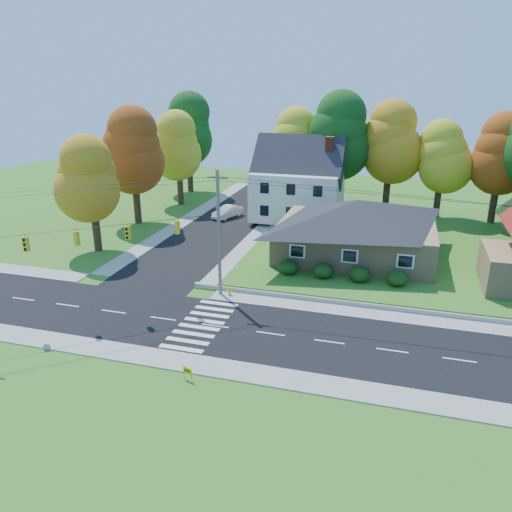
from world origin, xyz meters
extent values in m
plane|color=#3D7923|center=(0.00, 0.00, 0.00)|extent=(120.00, 120.00, 0.00)
cube|color=black|center=(0.00, 0.00, 0.01)|extent=(90.00, 8.00, 0.02)
cube|color=black|center=(-8.00, 26.00, 0.01)|extent=(8.00, 44.00, 0.02)
cube|color=#9C9A90|center=(0.00, 5.00, 0.04)|extent=(90.00, 2.00, 0.08)
cube|color=#9C9A90|center=(0.00, -5.00, 0.04)|extent=(90.00, 2.00, 0.08)
cube|color=#3D7923|center=(13.00, 21.00, 0.25)|extent=(30.00, 30.00, 0.50)
cube|color=tan|center=(8.00, 16.00, 2.10)|extent=(14.00, 10.00, 3.20)
pyramid|color=#26262B|center=(8.00, 16.00, 4.80)|extent=(14.60, 10.60, 2.20)
cube|color=silver|center=(0.00, 28.00, 3.30)|extent=(10.00, 8.00, 5.60)
pyramid|color=#26262B|center=(0.00, 28.00, 7.30)|extent=(10.40, 8.40, 2.40)
cube|color=brown|center=(3.50, 28.00, 5.30)|extent=(0.90, 0.90, 9.60)
ellipsoid|color=#163A10|center=(3.00, 9.80, 1.14)|extent=(1.70, 1.70, 1.27)
ellipsoid|color=#163A10|center=(6.00, 9.80, 1.14)|extent=(1.70, 1.70, 1.27)
ellipsoid|color=#163A10|center=(9.00, 9.80, 1.14)|extent=(1.70, 1.70, 1.27)
ellipsoid|color=#163A10|center=(12.00, 9.80, 1.14)|extent=(1.70, 1.70, 1.27)
cylinder|color=#666059|center=(-1.50, 5.20, 5.00)|extent=(0.26, 0.26, 10.00)
cube|color=#666059|center=(-1.50, 5.20, 9.40)|extent=(1.60, 0.12, 0.12)
cube|color=gold|center=(-12.00, -3.20, 5.95)|extent=(0.34, 0.26, 1.00)
cube|color=gold|center=(-9.50, -1.20, 5.95)|extent=(0.26, 0.34, 1.00)
cube|color=gold|center=(-6.80, 0.95, 5.95)|extent=(0.34, 0.26, 1.00)
cube|color=gold|center=(-4.00, 3.20, 5.95)|extent=(0.26, 0.34, 1.00)
cylinder|color=black|center=(-8.00, 0.00, 6.60)|extent=(13.02, 10.43, 0.04)
cylinder|color=#3F2A19|center=(-2.00, 34.00, 3.20)|extent=(0.80, 0.80, 5.40)
sphere|color=gold|center=(-2.00, 34.00, 7.10)|extent=(6.72, 6.72, 6.72)
sphere|color=gold|center=(-2.00, 34.00, 8.78)|extent=(5.91, 5.91, 5.91)
sphere|color=gold|center=(-2.00, 34.00, 10.46)|extent=(5.11, 5.11, 5.11)
cylinder|color=#3F2A19|center=(4.00, 33.00, 3.65)|extent=(0.86, 0.86, 6.30)
sphere|color=#174C17|center=(4.00, 33.00, 8.20)|extent=(7.84, 7.84, 7.84)
sphere|color=#174C17|center=(4.00, 33.00, 10.16)|extent=(6.90, 6.90, 6.90)
sphere|color=#174C17|center=(4.00, 33.00, 12.12)|extent=(5.96, 5.96, 5.96)
cylinder|color=#3F2A19|center=(10.00, 34.00, 3.43)|extent=(0.83, 0.83, 5.85)
sphere|color=#C3841B|center=(10.00, 34.00, 7.65)|extent=(7.28, 7.28, 7.28)
sphere|color=#C3841B|center=(10.00, 34.00, 9.47)|extent=(6.41, 6.41, 6.41)
sphere|color=#C3841B|center=(10.00, 34.00, 11.29)|extent=(5.53, 5.53, 5.53)
cylinder|color=#3F2A19|center=(16.00, 33.00, 2.98)|extent=(0.77, 0.77, 4.95)
sphere|color=gold|center=(16.00, 33.00, 6.55)|extent=(6.16, 6.16, 6.16)
sphere|color=gold|center=(16.00, 33.00, 8.09)|extent=(5.42, 5.42, 5.42)
sphere|color=gold|center=(16.00, 33.00, 9.63)|extent=(4.68, 4.68, 4.68)
cylinder|color=#3F2A19|center=(22.00, 32.00, 3.20)|extent=(0.80, 0.80, 5.40)
sphere|color=#924012|center=(22.00, 32.00, 7.10)|extent=(6.72, 6.72, 6.72)
sphere|color=#924012|center=(22.00, 32.00, 8.78)|extent=(5.91, 5.91, 5.91)
sphere|color=#924012|center=(22.00, 32.00, 10.46)|extent=(5.11, 5.11, 5.11)
cylinder|color=#3F2A19|center=(-17.00, 12.00, 2.48)|extent=(0.77, 0.77, 4.95)
sphere|color=#C3841B|center=(-17.00, 12.00, 6.05)|extent=(6.16, 6.16, 6.16)
sphere|color=#C3841B|center=(-17.00, 12.00, 7.59)|extent=(5.42, 5.42, 5.42)
sphere|color=#C3841B|center=(-17.00, 12.00, 9.13)|extent=(4.68, 4.68, 4.68)
cylinder|color=#3F2A19|center=(-18.00, 22.00, 2.93)|extent=(0.83, 0.83, 5.85)
sphere|color=#924012|center=(-18.00, 22.00, 7.15)|extent=(7.28, 7.28, 7.28)
sphere|color=#924012|center=(-18.00, 22.00, 8.97)|extent=(6.41, 6.41, 6.41)
sphere|color=#924012|center=(-18.00, 22.00, 10.79)|extent=(5.53, 5.53, 5.53)
cylinder|color=#3F2A19|center=(-17.00, 32.00, 2.70)|extent=(0.80, 0.80, 5.40)
sphere|color=gold|center=(-17.00, 32.00, 6.60)|extent=(6.72, 6.72, 6.72)
sphere|color=gold|center=(-17.00, 32.00, 8.28)|extent=(5.91, 5.91, 5.91)
sphere|color=gold|center=(-17.00, 32.00, 9.96)|extent=(5.11, 5.11, 5.11)
cylinder|color=#3F2A19|center=(-19.00, 40.00, 3.15)|extent=(0.86, 0.86, 6.30)
sphere|color=#174C17|center=(-19.00, 40.00, 7.70)|extent=(7.84, 7.84, 7.84)
sphere|color=#174C17|center=(-19.00, 40.00, 9.66)|extent=(6.90, 6.90, 6.90)
sphere|color=#174C17|center=(-19.00, 40.00, 11.62)|extent=(5.96, 5.96, 5.96)
imported|color=silver|center=(-8.55, 27.12, 0.75)|extent=(3.06, 4.66, 1.45)
cylinder|color=#EBA90D|center=(-0.73, 5.20, 0.05)|extent=(0.33, 0.33, 0.09)
cylinder|color=#EBA90D|center=(-0.73, 5.20, 0.32)|extent=(0.22, 0.22, 0.50)
sphere|color=#EBA90D|center=(-0.73, 5.20, 0.61)|extent=(0.23, 0.23, 0.23)
cylinder|color=#EBA90D|center=(-0.73, 5.20, 0.41)|extent=(0.42, 0.16, 0.11)
cylinder|color=black|center=(0.56, -6.56, 0.26)|extent=(0.02, 0.02, 0.53)
cylinder|color=black|center=(1.03, -6.56, 0.26)|extent=(0.02, 0.02, 0.53)
cube|color=#E6D600|center=(0.80, -6.56, 0.58)|extent=(0.61, 0.23, 0.42)
camera|label=1|loc=(11.42, -29.06, 16.40)|focal=35.00mm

